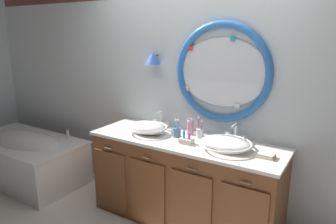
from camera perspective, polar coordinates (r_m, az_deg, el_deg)
name	(u,v)px	position (r m, az deg, el deg)	size (l,w,h in m)	color
back_wall_assembly	(196,91)	(3.27, 5.18, 3.87)	(6.40, 0.26, 2.60)	silver
vanity_counter	(184,181)	(3.23, 2.99, -12.55)	(1.95, 0.66, 0.90)	brown
bathtub	(26,155)	(4.54, -24.72, -7.23)	(1.62, 0.86, 0.66)	white
sink_basin_left	(147,127)	(3.23, -3.84, -2.83)	(0.43, 0.43, 0.12)	white
sink_basin_right	(226,143)	(2.85, 10.55, -5.71)	(0.48, 0.48, 0.10)	white
faucet_set_left	(161,121)	(3.43, -1.37, -1.66)	(0.21, 0.12, 0.18)	silver
faucet_set_right	(235,134)	(3.06, 12.29, -3.94)	(0.22, 0.15, 0.18)	silver
toothbrush_holder_left	(177,132)	(3.11, 1.65, -3.64)	(0.09, 0.09, 0.19)	slate
toothbrush_holder_right	(200,132)	(3.11, 5.92, -3.76)	(0.08, 0.08, 0.22)	silver
soap_dispenser	(190,127)	(3.20, 4.10, -2.76)	(0.07, 0.07, 0.17)	pink
folded_hand_towel	(266,156)	(2.75, 17.58, -7.65)	(0.14, 0.11, 0.04)	beige
toiletry_basket	(186,140)	(2.94, 3.41, -5.20)	(0.12, 0.09, 0.12)	beige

